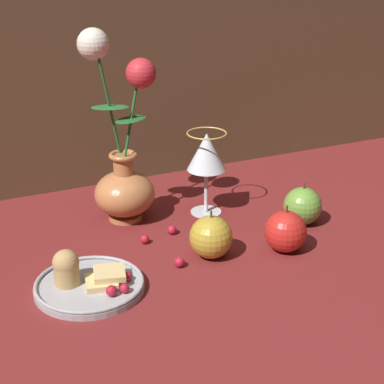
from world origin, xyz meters
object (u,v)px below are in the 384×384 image
object	(u,v)px
plate_with_pastries	(87,281)
apple_at_table_edge	(211,237)
apple_near_glass	(303,206)
apple_beside_vase	(285,231)
wine_glass	(207,155)
vase	(123,165)

from	to	relation	value
plate_with_pastries	apple_at_table_edge	world-z (taller)	apple_at_table_edge
apple_near_glass	apple_at_table_edge	xyz separation A→B (m)	(-0.22, -0.05, 0.00)
apple_near_glass	plate_with_pastries	bearing A→B (deg)	-172.05
apple_at_table_edge	apple_beside_vase	bearing A→B (deg)	-14.95
wine_glass	apple_near_glass	xyz separation A→B (m)	(0.15, -0.12, -0.09)
vase	apple_near_glass	distance (m)	0.35
apple_beside_vase	apple_near_glass	size ratio (longest dim) A/B	1.02
apple_beside_vase	apple_near_glass	world-z (taller)	apple_beside_vase
plate_with_pastries	apple_near_glass	distance (m)	0.45
apple_beside_vase	wine_glass	bearing A→B (deg)	105.55
apple_at_table_edge	apple_near_glass	bearing A→B (deg)	11.80
vase	apple_beside_vase	world-z (taller)	vase
apple_near_glass	apple_at_table_edge	distance (m)	0.22
vase	apple_at_table_edge	bearing A→B (deg)	-67.80
apple_beside_vase	apple_near_glass	distance (m)	0.12
vase	apple_at_table_edge	distance (m)	0.24
vase	plate_with_pastries	distance (m)	0.28
plate_with_pastries	wine_glass	size ratio (longest dim) A/B	1.04
vase	apple_near_glass	size ratio (longest dim) A/B	4.32
wine_glass	apple_beside_vase	size ratio (longest dim) A/B	1.93
wine_glass	vase	bearing A→B (deg)	165.97
wine_glass	apple_at_table_edge	distance (m)	0.20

